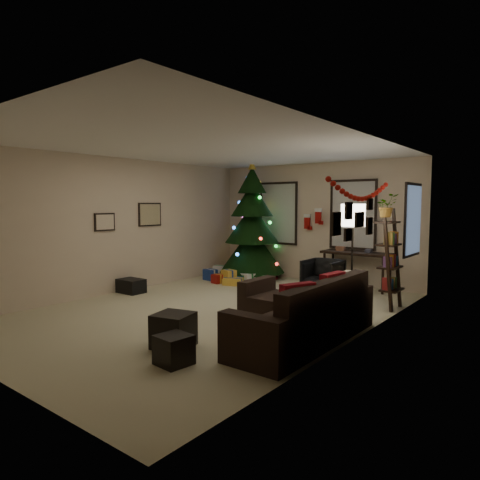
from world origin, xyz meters
name	(u,v)px	position (x,y,z in m)	size (l,w,h in m)	color
floor	(213,310)	(0.00, 0.00, 0.00)	(7.00, 7.00, 0.00)	beige
ceiling	(213,147)	(0.00, 0.00, 2.70)	(7.00, 7.00, 0.00)	white
wall_back	(314,223)	(0.00, 3.50, 1.35)	(5.00, 5.00, 0.00)	beige
wall_left	(120,225)	(-2.50, 0.00, 1.35)	(7.00, 7.00, 0.00)	beige
wall_right	(358,237)	(2.50, 0.00, 1.35)	(7.00, 7.00, 0.00)	beige
window_back_left	(279,213)	(-0.95, 3.47, 1.55)	(1.05, 0.06, 1.50)	#728CB2
window_back_right	(353,215)	(0.95, 3.47, 1.55)	(1.05, 0.06, 1.50)	#728CB2
window_right_wall	(414,220)	(2.47, 2.55, 1.50)	(0.06, 0.90, 1.30)	#728CB2
christmas_tree	(252,228)	(-1.35, 2.93, 1.20)	(1.55, 1.55, 2.89)	black
presents	(234,277)	(-1.37, 2.25, 0.11)	(1.50, 1.01, 0.30)	silver
sofa	(300,316)	(1.86, -0.34, 0.27)	(1.75, 2.55, 0.84)	black
pillow_red_a	(298,302)	(2.21, -1.01, 0.64)	(0.12, 0.45, 0.45)	maroon
pillow_red_b	(332,290)	(2.21, -0.10, 0.64)	(0.12, 0.46, 0.46)	maroon
pillow_cream	(345,286)	(2.21, 0.30, 0.63)	(0.11, 0.40, 0.40)	#C3B49E
ottoman_near	(174,330)	(0.83, -1.69, 0.21)	(0.45, 0.45, 0.42)	black
ottoman_far	(174,350)	(1.26, -2.09, 0.17)	(0.35, 0.35, 0.33)	black
desk	(357,256)	(1.15, 3.22, 0.69)	(1.44, 0.52, 0.78)	black
desk_chair	(323,275)	(0.71, 2.57, 0.33)	(0.65, 0.60, 0.66)	black
bookshelf	(391,260)	(2.30, 1.93, 0.83)	(0.30, 0.51, 1.71)	black
potted_plant	(386,202)	(2.30, 1.62, 1.81)	(0.44, 0.38, 0.49)	#4C4C4C
floor_lamp	(353,223)	(1.95, 1.13, 1.49)	(0.38, 0.38, 1.78)	black
art_map	(150,214)	(-2.48, 0.76, 1.55)	(0.04, 0.60, 0.50)	black
art_abstract	(105,222)	(-2.48, -0.36, 1.43)	(0.04, 0.45, 0.35)	black
gallery	(354,221)	(2.48, -0.07, 1.57)	(0.03, 1.25, 0.54)	black
garland	(361,190)	(2.45, 0.19, 1.97)	(0.08, 1.90, 0.30)	#A5140C
stocking_left	(308,221)	(-0.14, 3.45, 1.37)	(0.20, 0.05, 0.36)	#990F0C
stocking_right	(319,216)	(0.19, 3.35, 1.51)	(0.20, 0.05, 0.36)	#990F0C
storage_bin	(130,286)	(-2.26, 0.05, 0.14)	(0.56, 0.37, 0.28)	black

